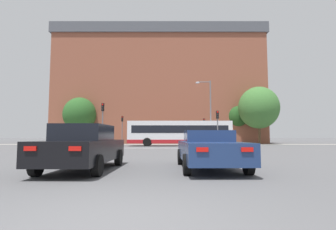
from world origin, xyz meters
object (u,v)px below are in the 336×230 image
at_px(traffic_light_near_right, 218,123).
at_px(traffic_light_far_right, 204,127).
at_px(car_saloon_left, 84,147).
at_px(traffic_light_near_left, 103,118).
at_px(bus_crossing_lead, 180,133).
at_px(pedestrian_waiting, 109,138).
at_px(pedestrian_walking_east, 185,137).
at_px(car_roadster_right, 209,149).
at_px(street_lamp_junction, 208,107).
at_px(traffic_light_far_left, 122,125).

relative_size(traffic_light_near_right, traffic_light_far_right, 1.00).
relative_size(car_saloon_left, traffic_light_near_left, 1.06).
relative_size(bus_crossing_lead, pedestrian_waiting, 7.80).
bearing_deg(traffic_light_near_left, car_saloon_left, -77.85).
height_order(traffic_light_near_left, traffic_light_near_right, traffic_light_near_left).
relative_size(traffic_light_far_right, pedestrian_walking_east, 2.15).
height_order(car_roadster_right, traffic_light_near_right, traffic_light_near_right).
height_order(traffic_light_far_right, street_lamp_junction, street_lamp_junction).
bearing_deg(pedestrian_waiting, pedestrian_walking_east, 61.79).
distance_m(car_roadster_right, traffic_light_near_left, 19.03).
bearing_deg(car_roadster_right, traffic_light_far_left, 104.97).
bearing_deg(car_roadster_right, pedestrian_walking_east, 87.10).
distance_m(traffic_light_far_left, traffic_light_far_right, 12.00).
bearing_deg(traffic_light_near_right, traffic_light_far_right, 88.90).
height_order(car_roadster_right, traffic_light_far_left, traffic_light_far_left).
relative_size(street_lamp_junction, pedestrian_walking_east, 4.53).
bearing_deg(traffic_light_near_left, traffic_light_near_right, 0.64).
xyz_separation_m(car_roadster_right, street_lamp_junction, (3.44, 22.22, 4.10)).
height_order(car_roadster_right, traffic_light_near_left, traffic_light_near_left).
bearing_deg(car_saloon_left, pedestrian_waiting, 102.16).
xyz_separation_m(traffic_light_far_left, street_lamp_junction, (11.62, -6.57, 2.00)).
height_order(car_saloon_left, bus_crossing_lead, bus_crossing_lead).
relative_size(traffic_light_far_left, pedestrian_walking_east, 2.35).
relative_size(traffic_light_near_right, pedestrian_walking_east, 2.15).
height_order(car_saloon_left, traffic_light_near_left, traffic_light_near_left).
distance_m(traffic_light_far_right, pedestrian_waiting, 14.06).
bearing_deg(car_saloon_left, traffic_light_near_left, 103.27).
xyz_separation_m(traffic_light_near_left, street_lamp_junction, (11.57, 5.18, 1.76)).
bearing_deg(street_lamp_junction, traffic_light_far_left, 150.54).
distance_m(traffic_light_far_left, pedestrian_waiting, 2.73).
height_order(traffic_light_far_left, traffic_light_far_right, traffic_light_far_left).
bearing_deg(traffic_light_far_left, street_lamp_junction, -29.46).
xyz_separation_m(car_roadster_right, traffic_light_far_left, (-8.18, 28.79, 2.09)).
bearing_deg(traffic_light_far_right, traffic_light_near_left, -135.40).
xyz_separation_m(car_roadster_right, traffic_light_far_right, (3.82, 28.83, 1.87)).
relative_size(traffic_light_near_left, street_lamp_junction, 0.57).
distance_m(traffic_light_near_right, pedestrian_waiting, 18.31).
bearing_deg(traffic_light_far_right, street_lamp_junction, -93.26).
height_order(bus_crossing_lead, traffic_light_near_right, traffic_light_near_right).
height_order(traffic_light_near_left, traffic_light_far_left, traffic_light_near_left).
relative_size(bus_crossing_lead, traffic_light_near_right, 3.29).
height_order(traffic_light_near_right, traffic_light_far_right, traffic_light_far_right).
xyz_separation_m(traffic_light_near_left, traffic_light_far_left, (-0.05, 11.74, -0.25)).
distance_m(car_saloon_left, pedestrian_waiting, 30.06).
bearing_deg(street_lamp_junction, pedestrian_walking_east, 108.76).
bearing_deg(bus_crossing_lead, car_saloon_left, 169.33).
height_order(traffic_light_near_right, pedestrian_walking_east, traffic_light_near_right).
relative_size(car_saloon_left, street_lamp_junction, 0.61).
height_order(pedestrian_waiting, pedestrian_walking_east, pedestrian_walking_east).
xyz_separation_m(traffic_light_near_right, street_lamp_junction, (-0.15, 5.05, 2.23)).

